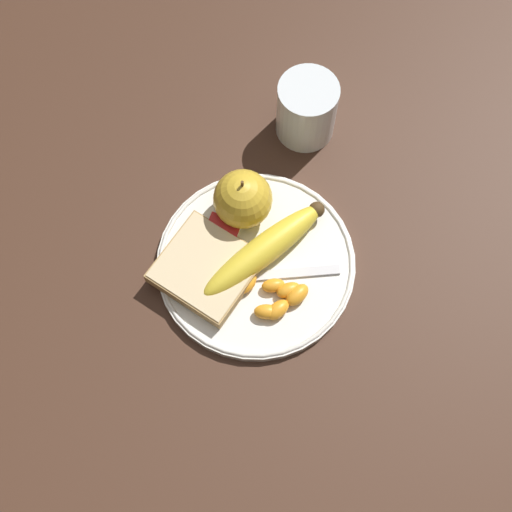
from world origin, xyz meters
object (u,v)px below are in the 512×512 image
apple (243,199)px  jam_packet (223,231)px  juice_glass (303,110)px  bread_slice (207,268)px  plate (256,263)px  banana (265,249)px  fork (263,276)px

apple → jam_packet: 0.05m
juice_glass → bread_slice: bearing=-101.5°
plate → banana: 0.03m
fork → plate: bearing=-71.5°
juice_glass → bread_slice: (-0.05, -0.25, -0.02)m
juice_glass → apple: 0.16m
juice_glass → apple: (-0.03, -0.15, 0.01)m
juice_glass → fork: (0.02, -0.23, -0.03)m
bread_slice → plate: bearing=30.2°
apple → bread_slice: apple is taller
fork → jam_packet: 0.08m
plate → banana: banana is taller
jam_packet → juice_glass: bearing=76.2°
plate → fork: bearing=-48.3°
bread_slice → jam_packet: (0.00, 0.05, -0.00)m
juice_glass → apple: bearing=-102.2°
bread_slice → jam_packet: same height
apple → bread_slice: size_ratio=0.61×
plate → bread_slice: 0.06m
fork → jam_packet: size_ratio=3.84×
apple → banana: size_ratio=0.47×
jam_packet → bread_slice: bearing=-93.0°
apple → banana: bearing=-46.9°
apple → plate: bearing=-58.4°
apple → bread_slice: (-0.02, -0.09, -0.03)m
apple → banana: apple is taller
juice_glass → fork: size_ratio=0.57×
apple → juice_glass: bearing=77.8°
banana → bread_slice: size_ratio=1.30×
plate → juice_glass: size_ratio=2.78×
banana → fork: bearing=-77.3°
plate → apple: (-0.04, 0.06, 0.04)m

